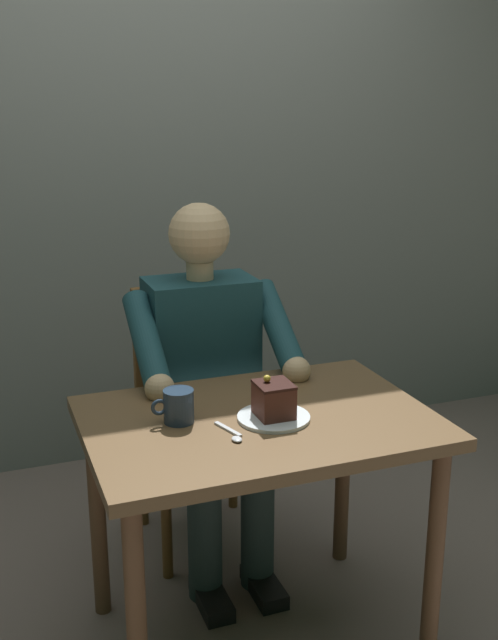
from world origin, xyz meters
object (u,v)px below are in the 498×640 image
(seated_person, at_px, (209,382))
(coffee_cup, at_px, (178,405))
(dining_table, at_px, (258,449))
(chair, at_px, (195,402))
(dessert_spoon, at_px, (233,434))
(cake_slice, at_px, (274,399))

(seated_person, bearing_deg, coffee_cup, 62.35)
(dining_table, xyz_separation_m, chair, (0.00, -0.63, -0.10))
(dining_table, relative_size, chair, 1.04)
(dessert_spoon, bearing_deg, seated_person, -101.18)
(dining_table, height_order, cake_slice, cake_slice)
(seated_person, distance_m, cake_slice, 0.50)
(cake_slice, bearing_deg, dessert_spoon, 24.03)
(cake_slice, bearing_deg, coffee_cup, -16.41)
(seated_person, xyz_separation_m, cake_slice, (-0.03, 0.49, 0.12))
(chair, bearing_deg, coffee_cup, 69.78)
(dining_table, relative_size, dessert_spoon, 6.72)
(cake_slice, height_order, dessert_spoon, cake_slice)
(dining_table, bearing_deg, dessert_spoon, 41.13)
(cake_slice, relative_size, dessert_spoon, 0.81)
(dining_table, height_order, chair, chair)
(dessert_spoon, bearing_deg, coffee_cup, -51.53)
(seated_person, bearing_deg, chair, -90.00)
(dining_table, xyz_separation_m, dessert_spoon, (0.11, 0.10, 0.10))
(dining_table, relative_size, seated_person, 0.77)
(chair, distance_m, coffee_cup, 0.68)
(cake_slice, bearing_deg, chair, -87.22)
(chair, height_order, dessert_spoon, chair)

